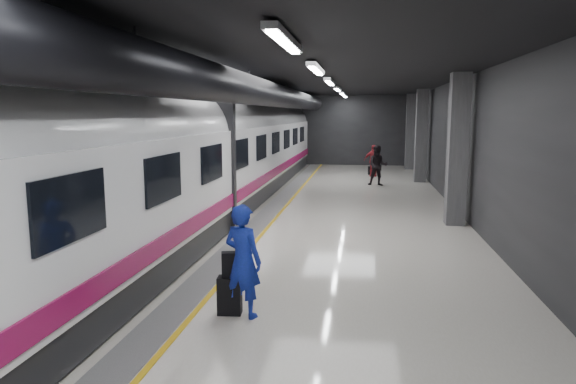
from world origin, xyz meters
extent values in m
plane|color=silver|center=(0.00, 0.00, 0.00)|extent=(40.00, 40.00, 0.00)
cube|color=black|center=(0.00, 0.00, 4.50)|extent=(10.00, 40.00, 0.02)
cube|color=#28282B|center=(0.00, 20.00, 2.25)|extent=(10.00, 0.02, 4.50)
cube|color=#28282B|center=(-5.00, 0.00, 2.25)|extent=(0.02, 40.00, 4.50)
cube|color=#28282B|center=(5.00, 0.00, 2.25)|extent=(0.02, 40.00, 4.50)
cube|color=slate|center=(-1.35, 0.00, 0.01)|extent=(0.65, 39.80, 0.01)
cube|color=gold|center=(-0.95, 0.00, 0.01)|extent=(0.10, 39.80, 0.01)
cylinder|color=black|center=(-1.30, 0.00, 3.95)|extent=(0.80, 38.00, 0.80)
cube|color=silver|center=(0.60, -6.00, 4.40)|extent=(0.22, 2.60, 0.10)
cube|color=silver|center=(0.60, -1.00, 4.40)|extent=(0.22, 2.60, 0.10)
cube|color=silver|center=(0.60, 4.00, 4.40)|extent=(0.22, 2.60, 0.10)
cube|color=silver|center=(0.60, 9.00, 4.40)|extent=(0.22, 2.60, 0.10)
cube|color=silver|center=(0.60, 14.00, 4.40)|extent=(0.22, 2.60, 0.10)
cube|color=silver|center=(0.60, 18.00, 4.40)|extent=(0.22, 2.60, 0.10)
cube|color=#515154|center=(4.55, 2.00, 2.25)|extent=(0.55, 0.55, 4.50)
cube|color=#515154|center=(4.55, 12.00, 2.25)|extent=(0.55, 0.55, 4.50)
cube|color=#515154|center=(4.55, 18.00, 2.25)|extent=(0.55, 0.55, 4.50)
cube|color=black|center=(-3.25, 0.00, 0.35)|extent=(2.80, 38.00, 0.60)
cube|color=white|center=(-3.25, 0.00, 1.75)|extent=(2.90, 38.00, 2.20)
cylinder|color=white|center=(-3.25, 0.00, 2.70)|extent=(2.80, 38.00, 2.80)
cube|color=maroon|center=(-1.78, 0.00, 0.95)|extent=(0.04, 38.00, 0.35)
cube|color=black|center=(-3.25, 0.00, 2.00)|extent=(3.05, 0.25, 3.80)
cube|color=black|center=(-1.78, -8.00, 2.15)|extent=(0.05, 1.60, 0.85)
cube|color=black|center=(-1.78, -5.00, 2.15)|extent=(0.05, 1.60, 0.85)
cube|color=black|center=(-1.78, -2.00, 2.15)|extent=(0.05, 1.60, 0.85)
cube|color=black|center=(-1.78, 1.00, 2.15)|extent=(0.05, 1.60, 0.85)
cube|color=black|center=(-1.78, 4.00, 2.15)|extent=(0.05, 1.60, 0.85)
cube|color=black|center=(-1.78, 7.00, 2.15)|extent=(0.05, 1.60, 0.85)
cube|color=black|center=(-1.78, 10.00, 2.15)|extent=(0.05, 1.60, 0.85)
cube|color=black|center=(-1.78, 13.00, 2.15)|extent=(0.05, 1.60, 0.85)
cube|color=black|center=(-1.78, 16.00, 2.15)|extent=(0.05, 1.60, 0.85)
imported|color=#1826B4|center=(-0.11, -5.90, 0.94)|extent=(0.80, 0.68, 1.88)
cube|color=black|center=(-0.36, -5.86, 0.32)|extent=(0.41, 0.28, 0.64)
cube|color=black|center=(-0.34, -5.82, 0.84)|extent=(0.34, 0.24, 0.41)
imported|color=black|center=(2.46, 10.28, 0.94)|extent=(0.92, 0.73, 1.87)
imported|color=maroon|center=(2.30, 13.91, 0.84)|extent=(1.01, 0.47, 1.69)
cube|color=black|center=(2.21, 14.62, 0.23)|extent=(0.33, 0.24, 0.46)
camera|label=1|loc=(1.80, -13.79, 3.30)|focal=32.00mm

